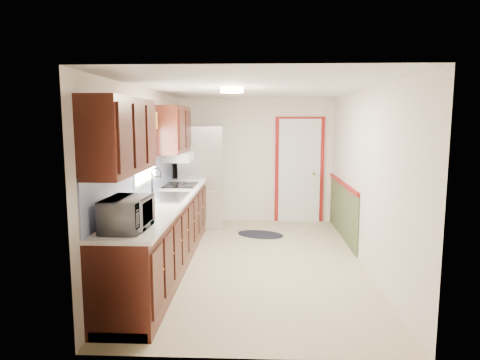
{
  "coord_description": "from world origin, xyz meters",
  "views": [
    {
      "loc": [
        0.03,
        -5.83,
        1.98
      ],
      "look_at": [
        -0.21,
        0.06,
        1.15
      ],
      "focal_mm": 32.0,
      "sensor_mm": 36.0,
      "label": 1
    }
  ],
  "objects": [
    {
      "name": "room_shell",
      "position": [
        0.0,
        0.0,
        1.2
      ],
      "size": [
        3.2,
        5.2,
        2.52
      ],
      "color": "tan",
      "rests_on": "ground"
    },
    {
      "name": "microwave",
      "position": [
        -1.2,
        -1.9,
        1.13
      ],
      "size": [
        0.33,
        0.57,
        0.38
      ],
      "primitive_type": "imported",
      "rotation": [
        0.0,
        0.0,
        1.53
      ],
      "color": "white",
      "rests_on": "kitchen_run"
    },
    {
      "name": "refrigerator",
      "position": [
        -1.02,
        2.05,
        0.93
      ],
      "size": [
        0.87,
        0.83,
        1.87
      ],
      "rotation": [
        0.0,
        0.0,
        0.14
      ],
      "color": "#B7B7BC",
      "rests_on": "ground"
    },
    {
      "name": "rug",
      "position": [
        0.09,
        1.4,
        0.01
      ],
      "size": [
        0.95,
        0.77,
        0.01
      ],
      "primitive_type": "ellipsoid",
      "rotation": [
        0.0,
        0.0,
        -0.35
      ],
      "color": "black",
      "rests_on": "ground"
    },
    {
      "name": "cooktop",
      "position": [
        -1.19,
        0.87,
        0.95
      ],
      "size": [
        0.5,
        0.6,
        0.02
      ],
      "primitive_type": "cube",
      "color": "black",
      "rests_on": "kitchen_run"
    },
    {
      "name": "kitchen_run",
      "position": [
        -1.24,
        -0.29,
        0.81
      ],
      "size": [
        0.63,
        4.0,
        2.2
      ],
      "color": "#33120B",
      "rests_on": "ground"
    },
    {
      "name": "ceiling_fixture",
      "position": [
        -0.3,
        -0.2,
        2.36
      ],
      "size": [
        0.3,
        0.3,
        0.06
      ],
      "primitive_type": "cylinder",
      "color": "#FFD88C",
      "rests_on": "room_shell"
    },
    {
      "name": "back_wall_trim",
      "position": [
        0.99,
        2.21,
        0.89
      ],
      "size": [
        1.12,
        2.3,
        2.08
      ],
      "color": "maroon",
      "rests_on": "ground"
    }
  ]
}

